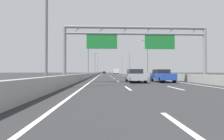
# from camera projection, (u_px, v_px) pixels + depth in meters

# --- Properties ---
(ground_plane) EXTENTS (260.00, 260.00, 0.00)m
(ground_plane) POSITION_uv_depth(u_px,v_px,m) (110.00, 74.00, 100.01)
(ground_plane) COLOR #2D2D30
(lane_dash_left_0) EXTENTS (0.16, 3.00, 0.01)m
(lane_dash_left_0) POSITION_uv_depth(u_px,v_px,m) (188.00, 130.00, 3.53)
(lane_dash_left_0) COLOR white
(lane_dash_left_0) RESTS_ON ground_plane
(lane_dash_left_1) EXTENTS (0.16, 3.00, 0.01)m
(lane_dash_left_1) POSITION_uv_depth(u_px,v_px,m) (128.00, 88.00, 12.52)
(lane_dash_left_1) COLOR white
(lane_dash_left_1) RESTS_ON ground_plane
(lane_dash_left_2) EXTENTS (0.16, 3.00, 0.01)m
(lane_dash_left_2) POSITION_uv_depth(u_px,v_px,m) (118.00, 81.00, 21.51)
(lane_dash_left_2) COLOR white
(lane_dash_left_2) RESTS_ON ground_plane
(lane_dash_left_3) EXTENTS (0.16, 3.00, 0.01)m
(lane_dash_left_3) POSITION_uv_depth(u_px,v_px,m) (114.00, 78.00, 30.50)
(lane_dash_left_3) COLOR white
(lane_dash_left_3) RESTS_ON ground_plane
(lane_dash_left_4) EXTENTS (0.16, 3.00, 0.01)m
(lane_dash_left_4) POSITION_uv_depth(u_px,v_px,m) (112.00, 77.00, 39.49)
(lane_dash_left_4) COLOR white
(lane_dash_left_4) RESTS_ON ground_plane
(lane_dash_left_5) EXTENTS (0.16, 3.00, 0.01)m
(lane_dash_left_5) POSITION_uv_depth(u_px,v_px,m) (110.00, 76.00, 48.48)
(lane_dash_left_5) COLOR white
(lane_dash_left_5) RESTS_ON ground_plane
(lane_dash_left_6) EXTENTS (0.16, 3.00, 0.01)m
(lane_dash_left_6) POSITION_uv_depth(u_px,v_px,m) (109.00, 75.00, 57.47)
(lane_dash_left_6) COLOR white
(lane_dash_left_6) RESTS_ON ground_plane
(lane_dash_left_7) EXTENTS (0.16, 3.00, 0.01)m
(lane_dash_left_7) POSITION_uv_depth(u_px,v_px,m) (109.00, 75.00, 66.46)
(lane_dash_left_7) COLOR white
(lane_dash_left_7) RESTS_ON ground_plane
(lane_dash_left_8) EXTENTS (0.16, 3.00, 0.01)m
(lane_dash_left_8) POSITION_uv_depth(u_px,v_px,m) (108.00, 74.00, 75.45)
(lane_dash_left_8) COLOR white
(lane_dash_left_8) RESTS_ON ground_plane
(lane_dash_left_9) EXTENTS (0.16, 3.00, 0.01)m
(lane_dash_left_9) POSITION_uv_depth(u_px,v_px,m) (108.00, 74.00, 84.44)
(lane_dash_left_9) COLOR white
(lane_dash_left_9) RESTS_ON ground_plane
(lane_dash_left_10) EXTENTS (0.16, 3.00, 0.01)m
(lane_dash_left_10) POSITION_uv_depth(u_px,v_px,m) (107.00, 74.00, 93.43)
(lane_dash_left_10) COLOR white
(lane_dash_left_10) RESTS_ON ground_plane
(lane_dash_left_11) EXTENTS (0.16, 3.00, 0.01)m
(lane_dash_left_11) POSITION_uv_depth(u_px,v_px,m) (107.00, 74.00, 102.42)
(lane_dash_left_11) COLOR white
(lane_dash_left_11) RESTS_ON ground_plane
(lane_dash_left_12) EXTENTS (0.16, 3.00, 0.01)m
(lane_dash_left_12) POSITION_uv_depth(u_px,v_px,m) (107.00, 73.00, 111.41)
(lane_dash_left_12) COLOR white
(lane_dash_left_12) RESTS_ON ground_plane
(lane_dash_left_13) EXTENTS (0.16, 3.00, 0.01)m
(lane_dash_left_13) POSITION_uv_depth(u_px,v_px,m) (107.00, 73.00, 120.40)
(lane_dash_left_13) COLOR white
(lane_dash_left_13) RESTS_ON ground_plane
(lane_dash_left_14) EXTENTS (0.16, 3.00, 0.01)m
(lane_dash_left_14) POSITION_uv_depth(u_px,v_px,m) (107.00, 73.00, 129.39)
(lane_dash_left_14) COLOR white
(lane_dash_left_14) RESTS_ON ground_plane
(lane_dash_left_15) EXTENTS (0.16, 3.00, 0.01)m
(lane_dash_left_15) POSITION_uv_depth(u_px,v_px,m) (106.00, 73.00, 138.38)
(lane_dash_left_15) COLOR white
(lane_dash_left_15) RESTS_ON ground_plane
(lane_dash_left_16) EXTENTS (0.16, 3.00, 0.01)m
(lane_dash_left_16) POSITION_uv_depth(u_px,v_px,m) (106.00, 73.00, 147.37)
(lane_dash_left_16) COLOR white
(lane_dash_left_16) RESTS_ON ground_plane
(lane_dash_left_17) EXTENTS (0.16, 3.00, 0.01)m
(lane_dash_left_17) POSITION_uv_depth(u_px,v_px,m) (106.00, 73.00, 156.36)
(lane_dash_left_17) COLOR white
(lane_dash_left_17) RESTS_ON ground_plane
(lane_dash_right_1) EXTENTS (0.16, 3.00, 0.01)m
(lane_dash_right_1) POSITION_uv_depth(u_px,v_px,m) (175.00, 88.00, 12.69)
(lane_dash_right_1) COLOR white
(lane_dash_right_1) RESTS_ON ground_plane
(lane_dash_right_2) EXTENTS (0.16, 3.00, 0.01)m
(lane_dash_right_2) POSITION_uv_depth(u_px,v_px,m) (146.00, 81.00, 21.68)
(lane_dash_right_2) COLOR white
(lane_dash_right_2) RESTS_ON ground_plane
(lane_dash_right_3) EXTENTS (0.16, 3.00, 0.01)m
(lane_dash_right_3) POSITION_uv_depth(u_px,v_px,m) (134.00, 78.00, 30.67)
(lane_dash_right_3) COLOR white
(lane_dash_right_3) RESTS_ON ground_plane
(lane_dash_right_4) EXTENTS (0.16, 3.00, 0.01)m
(lane_dash_right_4) POSITION_uv_depth(u_px,v_px,m) (127.00, 77.00, 39.66)
(lane_dash_right_4) COLOR white
(lane_dash_right_4) RESTS_ON ground_plane
(lane_dash_right_5) EXTENTS (0.16, 3.00, 0.01)m
(lane_dash_right_5) POSITION_uv_depth(u_px,v_px,m) (123.00, 76.00, 48.65)
(lane_dash_right_5) COLOR white
(lane_dash_right_5) RESTS_ON ground_plane
(lane_dash_right_6) EXTENTS (0.16, 3.00, 0.01)m
(lane_dash_right_6) POSITION_uv_depth(u_px,v_px,m) (120.00, 75.00, 57.64)
(lane_dash_right_6) COLOR white
(lane_dash_right_6) RESTS_ON ground_plane
(lane_dash_right_7) EXTENTS (0.16, 3.00, 0.01)m
(lane_dash_right_7) POSITION_uv_depth(u_px,v_px,m) (118.00, 75.00, 66.63)
(lane_dash_right_7) COLOR white
(lane_dash_right_7) RESTS_ON ground_plane
(lane_dash_right_8) EXTENTS (0.16, 3.00, 0.01)m
(lane_dash_right_8) POSITION_uv_depth(u_px,v_px,m) (116.00, 74.00, 75.62)
(lane_dash_right_8) COLOR white
(lane_dash_right_8) RESTS_ON ground_plane
(lane_dash_right_9) EXTENTS (0.16, 3.00, 0.01)m
(lane_dash_right_9) POSITION_uv_depth(u_px,v_px,m) (115.00, 74.00, 84.61)
(lane_dash_right_9) COLOR white
(lane_dash_right_9) RESTS_ON ground_plane
(lane_dash_right_10) EXTENTS (0.16, 3.00, 0.01)m
(lane_dash_right_10) POSITION_uv_depth(u_px,v_px,m) (114.00, 74.00, 93.60)
(lane_dash_right_10) COLOR white
(lane_dash_right_10) RESTS_ON ground_plane
(lane_dash_right_11) EXTENTS (0.16, 3.00, 0.01)m
(lane_dash_right_11) POSITION_uv_depth(u_px,v_px,m) (113.00, 74.00, 102.59)
(lane_dash_right_11) COLOR white
(lane_dash_right_11) RESTS_ON ground_plane
(lane_dash_right_12) EXTENTS (0.16, 3.00, 0.01)m
(lane_dash_right_12) POSITION_uv_depth(u_px,v_px,m) (112.00, 73.00, 111.58)
(lane_dash_right_12) COLOR white
(lane_dash_right_12) RESTS_ON ground_plane
(lane_dash_right_13) EXTENTS (0.16, 3.00, 0.01)m
(lane_dash_right_13) POSITION_uv_depth(u_px,v_px,m) (112.00, 73.00, 120.57)
(lane_dash_right_13) COLOR white
(lane_dash_right_13) RESTS_ON ground_plane
(lane_dash_right_14) EXTENTS (0.16, 3.00, 0.01)m
(lane_dash_right_14) POSITION_uv_depth(u_px,v_px,m) (111.00, 73.00, 129.56)
(lane_dash_right_14) COLOR white
(lane_dash_right_14) RESTS_ON ground_plane
(lane_dash_right_15) EXTENTS (0.16, 3.00, 0.01)m
(lane_dash_right_15) POSITION_uv_depth(u_px,v_px,m) (111.00, 73.00, 138.55)
(lane_dash_right_15) COLOR white
(lane_dash_right_15) RESTS_ON ground_plane
(lane_dash_right_16) EXTENTS (0.16, 3.00, 0.01)m
(lane_dash_right_16) POSITION_uv_depth(u_px,v_px,m) (110.00, 73.00, 147.54)
(lane_dash_right_16) COLOR white
(lane_dash_right_16) RESTS_ON ground_plane
(lane_dash_right_17) EXTENTS (0.16, 3.00, 0.01)m
(lane_dash_right_17) POSITION_uv_depth(u_px,v_px,m) (110.00, 73.00, 156.53)
(lane_dash_right_17) COLOR white
(lane_dash_right_17) RESTS_ON ground_plane
(edge_line_left) EXTENTS (0.16, 176.00, 0.01)m
(edge_line_left) POSITION_uv_depth(u_px,v_px,m) (101.00, 74.00, 87.78)
(edge_line_left) COLOR white
(edge_line_left) RESTS_ON ground_plane
(edge_line_right) EXTENTS (0.16, 176.00, 0.01)m
(edge_line_right) POSITION_uv_depth(u_px,v_px,m) (121.00, 74.00, 88.26)
(edge_line_right) COLOR white
(edge_line_right) RESTS_ON ground_plane
(barrier_left) EXTENTS (0.45, 220.00, 0.95)m
(barrier_left) POSITION_uv_depth(u_px,v_px,m) (99.00, 73.00, 109.69)
(barrier_left) COLOR #9E9E99
(barrier_left) RESTS_ON ground_plane
(barrier_right) EXTENTS (0.45, 220.00, 0.95)m
(barrier_right) POSITION_uv_depth(u_px,v_px,m) (120.00, 73.00, 110.32)
(barrier_right) COLOR #9E9E99
(barrier_right) RESTS_ON ground_plane
(sign_gantry) EXTENTS (16.23, 0.36, 6.36)m
(sign_gantry) POSITION_uv_depth(u_px,v_px,m) (135.00, 40.00, 18.78)
(sign_gantry) COLOR gray
(sign_gantry) RESTS_ON ground_plane
(streetlamp_left_near) EXTENTS (2.58, 0.28, 9.50)m
(streetlamp_left_near) POSITION_uv_depth(u_px,v_px,m) (50.00, 14.00, 11.95)
(streetlamp_left_near) COLOR slate
(streetlamp_left_near) RESTS_ON ground_plane
(streetlamp_left_mid) EXTENTS (2.58, 0.28, 9.50)m
(streetlamp_left_mid) POSITION_uv_depth(u_px,v_px,m) (89.00, 55.00, 42.89)
(streetlamp_left_mid) COLOR slate
(streetlamp_left_mid) RESTS_ON ground_plane
(streetlamp_right_mid) EXTENTS (2.58, 0.28, 9.50)m
(streetlamp_right_mid) POSITION_uv_depth(u_px,v_px,m) (147.00, 56.00, 43.58)
(streetlamp_right_mid) COLOR slate
(streetlamp_right_mid) RESTS_ON ground_plane
(streetlamp_left_far) EXTENTS (2.58, 0.28, 9.50)m
(streetlamp_left_far) POSITION_uv_depth(u_px,v_px,m) (95.00, 62.00, 73.83)
(streetlamp_left_far) COLOR slate
(streetlamp_left_far) RESTS_ON ground_plane
(streetlamp_right_far) EXTENTS (2.58, 0.28, 9.50)m
(streetlamp_right_far) POSITION_uv_depth(u_px,v_px,m) (129.00, 62.00, 74.52)
(streetlamp_right_far) COLOR slate
(streetlamp_right_far) RESTS_ON ground_plane
(streetlamp_left_distant) EXTENTS (2.58, 0.28, 9.50)m
(streetlamp_left_distant) POSITION_uv_depth(u_px,v_px,m) (98.00, 65.00, 104.78)
(streetlamp_left_distant) COLOR slate
(streetlamp_left_distant) RESTS_ON ground_plane
(streetlamp_right_distant) EXTENTS (2.58, 0.28, 9.50)m
(streetlamp_right_distant) POSITION_uv_depth(u_px,v_px,m) (122.00, 65.00, 105.47)
(streetlamp_right_distant) COLOR slate
(streetlamp_right_distant) RESTS_ON ground_plane
(black_car) EXTENTS (1.90, 4.49, 1.38)m
(black_car) POSITION_uv_depth(u_px,v_px,m) (104.00, 72.00, 106.48)
(black_car) COLOR black
(black_car) RESTS_ON ground_plane
(green_car) EXTENTS (1.75, 4.44, 1.45)m
(green_car) POSITION_uv_depth(u_px,v_px,m) (133.00, 74.00, 42.27)
(green_car) COLOR #1E7A38
(green_car) RESTS_ON ground_plane
(white_car) EXTENTS (1.77, 4.52, 1.44)m
(white_car) POSITION_uv_depth(u_px,v_px,m) (104.00, 72.00, 139.34)
(white_car) COLOR silver
(white_car) RESTS_ON ground_plane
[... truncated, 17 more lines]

